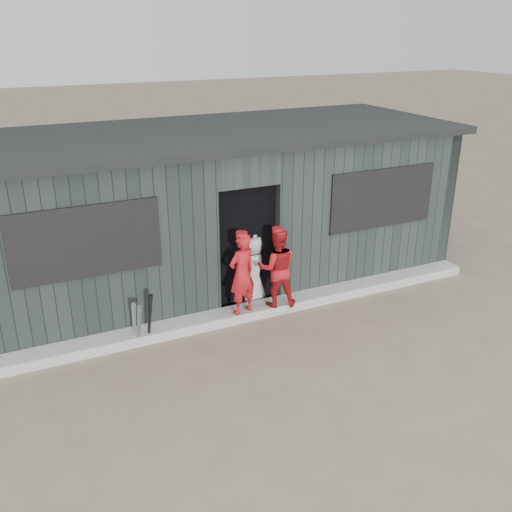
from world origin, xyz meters
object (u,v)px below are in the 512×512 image
bat_right (150,318)px  player_red_right (277,268)px  bat_mid (139,325)px  dugout (214,207)px  player_red_left (242,274)px  player_grey_back (253,269)px  bat_left (134,324)px

bat_right → player_red_right: (2.04, 0.07, 0.37)m
bat_mid → dugout: (1.88, 1.89, 0.93)m
bat_mid → player_red_left: size_ratio=0.57×
player_red_left → player_grey_back: size_ratio=1.08×
player_red_left → player_red_right: bearing=164.0°
dugout → player_grey_back: bearing=-83.2°
bat_left → player_grey_back: 2.15m
bat_left → player_red_right: player_red_right is taller
bat_left → player_grey_back: (2.08, 0.53, 0.23)m
player_red_right → bat_left: bearing=20.7°
bat_right → bat_mid: bearing=-161.5°
bat_left → player_grey_back: bearing=14.4°
player_red_left → player_red_right: 0.59m
dugout → bat_right: bearing=-133.0°
player_red_right → dugout: dugout is taller
player_grey_back → bat_mid: bearing=-3.8°
bat_mid → bat_right: bearing=18.5°
bat_right → player_red_left: player_red_left is taller
bat_mid → dugout: size_ratio=0.09×
player_grey_back → dugout: bearing=-103.9°
player_red_left → bat_mid: bearing=-12.7°
player_red_left → player_grey_back: bearing=-146.4°
dugout → player_red_right: bearing=-79.5°
bat_right → dugout: dugout is taller
player_red_left → player_red_right: size_ratio=1.02×
bat_left → player_red_right: (2.25, 0.04, 0.42)m
player_red_left → dugout: dugout is taller
player_red_left → dugout: size_ratio=0.15×
bat_right → dugout: size_ratio=0.10×
player_grey_back → dugout: dugout is taller
bat_left → bat_right: (0.21, -0.03, 0.05)m
bat_left → bat_right: bat_right is taller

